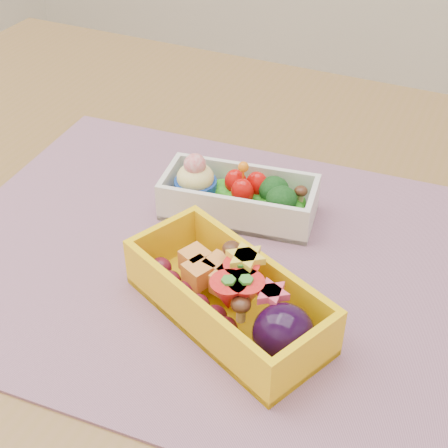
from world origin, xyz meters
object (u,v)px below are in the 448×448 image
at_px(placemat, 214,258).
at_px(bento_white, 238,196).
at_px(table, 269,325).
at_px(bento_yellow, 231,297).

distance_m(placemat, bento_white, 0.07).
distance_m(table, placemat, 0.12).
relative_size(placemat, bento_white, 3.22).
height_order(bento_white, bento_yellow, bento_white).
bearing_deg(table, bento_white, 145.65).
bearing_deg(placemat, bento_white, 96.06).
relative_size(table, placemat, 2.38).
bearing_deg(bento_yellow, table, 114.28).
distance_m(table, bento_white, 0.14).
bearing_deg(bento_white, bento_yellow, -77.21).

